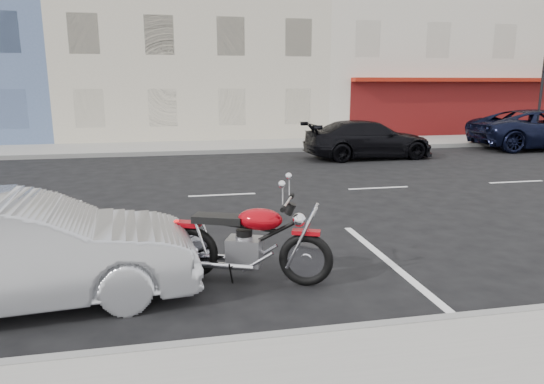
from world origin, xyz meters
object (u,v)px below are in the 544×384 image
(fire_hydrant, at_px, (507,130))
(sedan_silver, at_px, (20,252))
(traffic_light, at_px, (543,85))
(motorcycle, at_px, (308,248))
(car_far, at_px, (368,139))
(suv_far, at_px, (543,129))

(fire_hydrant, relative_size, sedan_silver, 0.18)
(fire_hydrant, bearing_deg, traffic_light, -6.36)
(traffic_light, relative_size, sedan_silver, 0.93)
(fire_hydrant, bearing_deg, sedan_silver, -140.48)
(motorcycle, relative_size, sedan_silver, 0.52)
(traffic_light, xyz_separation_m, motorcycle, (-14.92, -13.90, -2.04))
(motorcycle, height_order, sedan_silver, sedan_silver)
(fire_hydrant, distance_m, motorcycle, 19.44)
(fire_hydrant, distance_m, car_far, 9.03)
(fire_hydrant, bearing_deg, suv_far, -96.91)
(motorcycle, relative_size, suv_far, 0.38)
(suv_far, bearing_deg, traffic_light, -31.60)
(car_far, bearing_deg, suv_far, -84.72)
(sedan_silver, relative_size, suv_far, 0.72)
(motorcycle, bearing_deg, fire_hydrant, 68.52)
(traffic_light, distance_m, suv_far, 3.51)
(traffic_light, distance_m, car_far, 10.54)
(suv_far, bearing_deg, sedan_silver, 129.41)
(traffic_light, height_order, motorcycle, traffic_light)
(traffic_light, xyz_separation_m, sedan_silver, (-18.41, -13.78, -1.88))
(fire_hydrant, bearing_deg, motorcycle, -133.66)
(traffic_light, height_order, sedan_silver, traffic_light)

